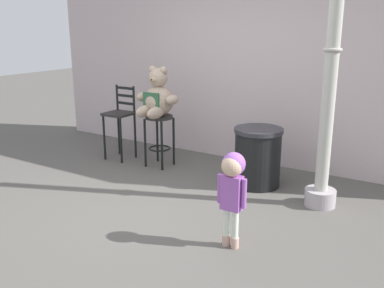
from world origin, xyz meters
name	(u,v)px	position (x,y,z in m)	size (l,w,h in m)	color
ground_plane	(145,213)	(0.00, 0.00, 0.00)	(24.00, 24.00, 0.00)	#57544F
building_wall	(246,37)	(0.00, 2.33, 1.71)	(6.56, 0.30, 3.42)	beige
bar_stool_with_teddy	(159,130)	(-0.79, 1.35, 0.50)	(0.37, 0.37, 0.70)	#262423
teddy_bear	(157,98)	(-0.79, 1.32, 0.95)	(0.62, 0.56, 0.66)	tan
child_walking	(232,180)	(1.07, -0.15, 0.62)	(0.27, 0.22, 0.86)	#CA9F8F
trash_bin	(258,157)	(0.65, 1.36, 0.36)	(0.58, 0.58, 0.71)	black
lamppost	(328,102)	(1.48, 1.16, 1.13)	(0.33, 0.33, 2.85)	#A79FA4
bar_chair_empty	(120,118)	(-1.46, 1.34, 0.60)	(0.37, 0.37, 1.04)	#262423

